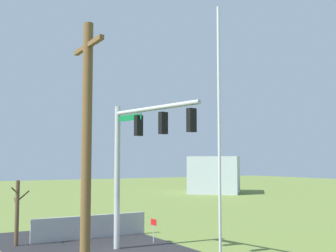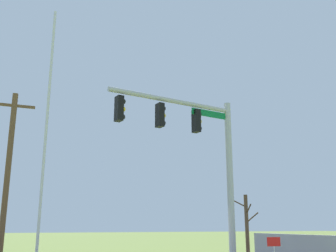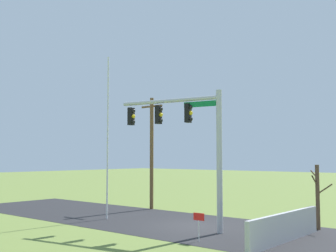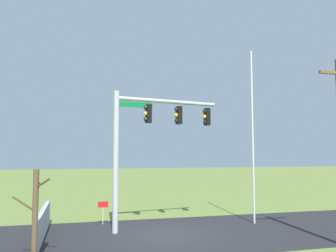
% 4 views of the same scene
% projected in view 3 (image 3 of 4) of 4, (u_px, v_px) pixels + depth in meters
% --- Properties ---
extents(ground_plane, '(160.00, 160.00, 0.00)m').
position_uv_depth(ground_plane, '(192.00, 226.00, 22.43)').
color(ground_plane, olive).
extents(road_surface, '(28.00, 8.00, 0.01)m').
position_uv_depth(road_surface, '(137.00, 219.00, 25.01)').
color(road_surface, '#232326').
rests_on(road_surface, ground_plane).
extents(sidewalk_corner, '(6.00, 6.00, 0.01)m').
position_uv_depth(sidewalk_corner, '(238.00, 236.00, 19.59)').
color(sidewalk_corner, '#B7B5AD').
rests_on(sidewalk_corner, ground_plane).
extents(retaining_fence, '(0.20, 6.49, 1.25)m').
position_uv_depth(retaining_fence, '(285.00, 227.00, 18.21)').
color(retaining_fence, '#A8A8AD').
rests_on(retaining_fence, ground_plane).
extents(signal_mast, '(5.73, 1.26, 6.90)m').
position_uv_depth(signal_mast, '(189.00, 133.00, 21.40)').
color(signal_mast, '#B2B5BA').
rests_on(signal_mast, ground_plane).
extents(flagpole, '(0.10, 0.10, 9.64)m').
position_uv_depth(flagpole, '(108.00, 137.00, 25.21)').
color(flagpole, silver).
rests_on(flagpole, ground_plane).
extents(utility_pole, '(1.90, 0.26, 7.82)m').
position_uv_depth(utility_pole, '(152.00, 151.00, 29.95)').
color(utility_pole, brown).
rests_on(utility_pole, ground_plane).
extents(bare_tree, '(1.27, 1.02, 3.24)m').
position_uv_depth(bare_tree, '(318.00, 196.00, 21.32)').
color(bare_tree, brown).
rests_on(bare_tree, ground_plane).
extents(open_sign, '(0.56, 0.04, 1.22)m').
position_uv_depth(open_sign, '(199.00, 220.00, 18.33)').
color(open_sign, silver).
rests_on(open_sign, ground_plane).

